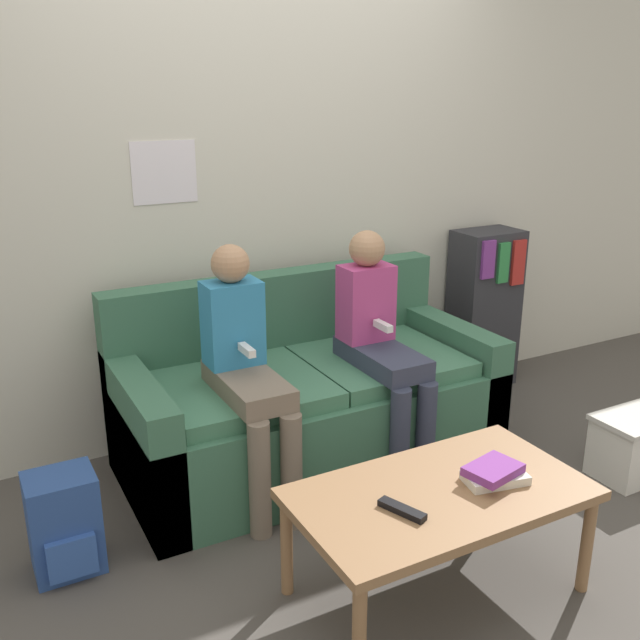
% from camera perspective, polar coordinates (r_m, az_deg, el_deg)
% --- Properties ---
extents(ground_plane, '(10.00, 10.00, 0.00)m').
position_cam_1_polar(ground_plane, '(3.18, 3.50, -14.97)').
color(ground_plane, '#4C4742').
extents(wall_back, '(8.00, 0.06, 2.60)m').
position_cam_1_polar(wall_back, '(3.61, -4.96, 11.18)').
color(wall_back, beige).
rests_on(wall_back, ground_plane).
extents(couch, '(1.75, 0.83, 0.87)m').
position_cam_1_polar(couch, '(3.44, -1.09, -6.58)').
color(couch, '#38664C').
rests_on(couch, ground_plane).
extents(coffee_table, '(1.03, 0.57, 0.42)m').
position_cam_1_polar(coffee_table, '(2.58, 9.57, -14.06)').
color(coffee_table, '#8E6642').
rests_on(coffee_table, ground_plane).
extents(person_left, '(0.24, 0.57, 1.12)m').
position_cam_1_polar(person_left, '(3.00, -5.96, -3.67)').
color(person_left, '#756656').
rests_on(person_left, ground_plane).
extents(person_right, '(0.24, 0.57, 1.11)m').
position_cam_1_polar(person_right, '(3.29, 4.86, -1.61)').
color(person_right, '#33384C').
rests_on(person_right, ground_plane).
extents(tv_remote, '(0.10, 0.17, 0.02)m').
position_cam_1_polar(tv_remote, '(2.41, 6.57, -14.85)').
color(tv_remote, black).
rests_on(tv_remote, coffee_table).
extents(book_stack, '(0.24, 0.18, 0.06)m').
position_cam_1_polar(book_stack, '(2.62, 13.76, -11.86)').
color(book_stack, silver).
rests_on(book_stack, coffee_table).
extents(bookshelf, '(0.38, 0.27, 0.95)m').
position_cam_1_polar(bookshelf, '(4.36, 12.96, 0.93)').
color(bookshelf, '#2D2D33').
rests_on(bookshelf, ground_plane).
extents(storage_box, '(0.45, 0.27, 0.30)m').
position_cam_1_polar(storage_box, '(3.69, 24.21, -9.01)').
color(storage_box, silver).
rests_on(storage_box, ground_plane).
extents(backpack, '(0.25, 0.24, 0.39)m').
position_cam_1_polar(backpack, '(2.91, -19.77, -15.11)').
color(backpack, '#284789').
rests_on(backpack, ground_plane).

